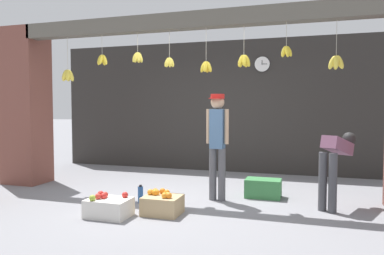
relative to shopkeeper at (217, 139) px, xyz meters
The scene contains 11 objects.
ground_plane 1.05m from the shopkeeper, 169.81° to the right, with size 60.00×60.00×0.00m, color gray.
shop_back_wall 2.63m from the shopkeeper, 100.92° to the left, with size 7.61×0.12×2.80m, color #2D2B28.
shop_pillar_left 3.68m from the shopkeeper, behind, with size 0.70×0.60×2.80m, color brown.
storefront_awning 1.78m from the shopkeeper, behind, with size 5.71×0.28×0.99m.
shopkeeper is the anchor object (origin of this frame).
worker_stooping 1.66m from the shopkeeper, ahead, with size 0.51×0.74×1.03m.
fruit_crate_oranges 1.32m from the shopkeeper, 118.77° to the right, with size 0.47×0.41×0.31m.
fruit_crate_apples 1.85m from the shopkeeper, 131.96° to the right, with size 0.53×0.40×0.30m.
produce_box_green 1.08m from the shopkeeper, 31.29° to the left, with size 0.54×0.34×0.28m, color #387A42.
water_bottle 1.39m from the shopkeeper, 154.43° to the right, with size 0.08×0.08×0.26m.
wall_clock 2.83m from the shopkeeper, 82.20° to the left, with size 0.33×0.03×0.33m.
Camera 1 is at (1.81, -5.28, 1.40)m, focal length 35.00 mm.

